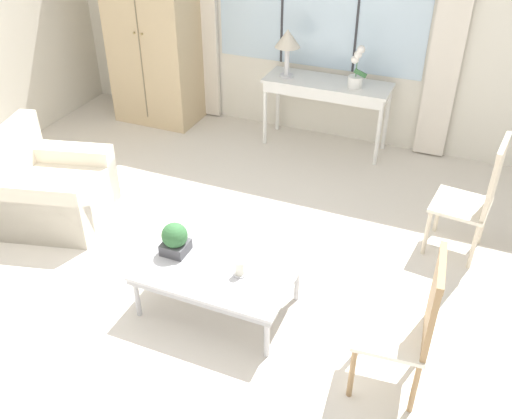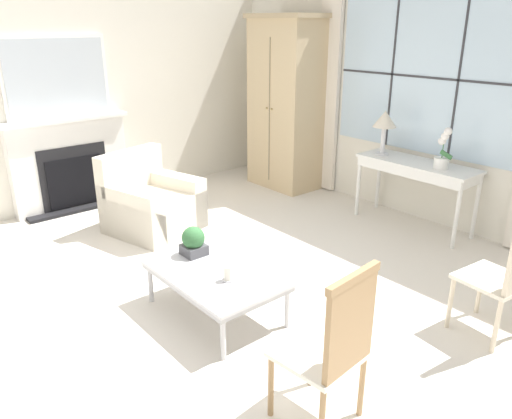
# 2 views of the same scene
# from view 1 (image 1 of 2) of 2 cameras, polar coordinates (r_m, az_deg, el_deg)

# --- Properties ---
(ground_plane) EXTENTS (14.00, 14.00, 0.00)m
(ground_plane) POSITION_cam_1_polar(r_m,az_deg,el_deg) (4.57, -6.20, -7.69)
(ground_plane) COLOR silver
(wall_back_windowed) EXTENTS (7.20, 0.14, 2.80)m
(wall_back_windowed) POSITION_cam_1_polar(r_m,az_deg,el_deg) (6.43, 6.44, 19.17)
(wall_back_windowed) COLOR silver
(wall_back_windowed) RESTS_ON ground_plane
(armoire) EXTENTS (1.04, 0.66, 2.33)m
(armoire) POSITION_cam_1_polar(r_m,az_deg,el_deg) (6.91, -10.32, 17.90)
(armoire) COLOR tan
(armoire) RESTS_ON ground_plane
(console_table) EXTENTS (1.36, 0.48, 0.77)m
(console_table) POSITION_cam_1_polar(r_m,az_deg,el_deg) (6.30, 7.13, 11.85)
(console_table) COLOR white
(console_table) RESTS_ON ground_plane
(table_lamp) EXTENTS (0.27, 0.27, 0.52)m
(table_lamp) POSITION_cam_1_polar(r_m,az_deg,el_deg) (6.23, 3.18, 16.49)
(table_lamp) COLOR silver
(table_lamp) RESTS_ON console_table
(potted_orchid) EXTENTS (0.19, 0.15, 0.44)m
(potted_orchid) POSITION_cam_1_polar(r_m,az_deg,el_deg) (6.10, 10.00, 13.43)
(potted_orchid) COLOR white
(potted_orchid) RESTS_ON console_table
(armchair_upholstered) EXTENTS (1.04, 1.05, 0.88)m
(armchair_upholstered) POSITION_cam_1_polar(r_m,az_deg,el_deg) (5.46, -19.73, 1.73)
(armchair_upholstered) COLOR beige
(armchair_upholstered) RESTS_ON ground_plane
(side_chair_wooden) EXTENTS (0.49, 0.49, 1.07)m
(side_chair_wooden) POSITION_cam_1_polar(r_m,az_deg,el_deg) (4.88, 21.30, 1.48)
(side_chair_wooden) COLOR beige
(side_chair_wooden) RESTS_ON ground_plane
(accent_chair_wooden) EXTENTS (0.48, 0.48, 1.03)m
(accent_chair_wooden) POSITION_cam_1_polar(r_m,az_deg,el_deg) (3.59, 15.32, -10.67)
(accent_chair_wooden) COLOR white
(accent_chair_wooden) RESTS_ON ground_plane
(coffee_table) EXTENTS (1.12, 0.71, 0.38)m
(coffee_table) POSITION_cam_1_polar(r_m,az_deg,el_deg) (4.16, -3.88, -6.23)
(coffee_table) COLOR #BCBCC1
(coffee_table) RESTS_ON ground_plane
(potted_plant_small) EXTENTS (0.19, 0.19, 0.25)m
(potted_plant_small) POSITION_cam_1_polar(r_m,az_deg,el_deg) (4.24, -8.12, -2.93)
(potted_plant_small) COLOR #4C4C51
(potted_plant_small) RESTS_ON coffee_table
(pillar_candle) EXTENTS (0.09, 0.09, 0.13)m
(pillar_candle) POSITION_cam_1_polar(r_m,az_deg,el_deg) (4.03, -1.63, -5.93)
(pillar_candle) COLOR silver
(pillar_candle) RESTS_ON coffee_table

